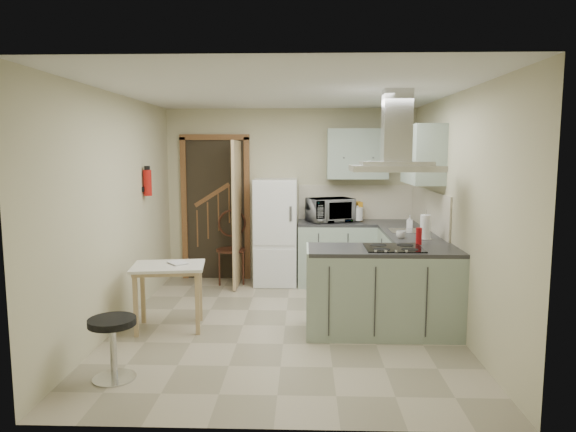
{
  "coord_description": "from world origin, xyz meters",
  "views": [
    {
      "loc": [
        0.2,
        -5.39,
        1.9
      ],
      "look_at": [
        0.02,
        0.45,
        1.15
      ],
      "focal_mm": 32.0,
      "sensor_mm": 36.0,
      "label": 1
    }
  ],
  "objects_px": {
    "drop_leaf_table": "(169,297)",
    "microwave": "(330,210)",
    "peninsula": "(383,291)",
    "fridge": "(276,232)",
    "extractor_hood": "(396,168)",
    "bentwood_chair": "(231,250)",
    "stool": "(113,348)"
  },
  "relations": [
    {
      "from": "drop_leaf_table",
      "to": "extractor_hood",
      "type": "bearing_deg",
      "value": -9.51
    },
    {
      "from": "peninsula",
      "to": "bentwood_chair",
      "type": "bearing_deg",
      "value": 132.9
    },
    {
      "from": "fridge",
      "to": "microwave",
      "type": "xyz_separation_m",
      "value": [
        0.77,
        -0.01,
        0.32
      ]
    },
    {
      "from": "drop_leaf_table",
      "to": "fridge",
      "type": "bearing_deg",
      "value": 53.65
    },
    {
      "from": "drop_leaf_table",
      "to": "microwave",
      "type": "distance_m",
      "value": 2.72
    },
    {
      "from": "bentwood_chair",
      "to": "microwave",
      "type": "distance_m",
      "value": 1.54
    },
    {
      "from": "extractor_hood",
      "to": "fridge",
      "type": "bearing_deg",
      "value": 123.79
    },
    {
      "from": "fridge",
      "to": "extractor_hood",
      "type": "xyz_separation_m",
      "value": [
        1.32,
        -1.98,
        0.97
      ]
    },
    {
      "from": "peninsula",
      "to": "stool",
      "type": "bearing_deg",
      "value": -154.01
    },
    {
      "from": "extractor_hood",
      "to": "stool",
      "type": "bearing_deg",
      "value": -154.91
    },
    {
      "from": "peninsula",
      "to": "extractor_hood",
      "type": "xyz_separation_m",
      "value": [
        0.1,
        0.0,
        1.27
      ]
    },
    {
      "from": "fridge",
      "to": "microwave",
      "type": "distance_m",
      "value": 0.83
    },
    {
      "from": "stool",
      "to": "extractor_hood",
      "type": "bearing_deg",
      "value": 25.09
    },
    {
      "from": "extractor_hood",
      "to": "bentwood_chair",
      "type": "distance_m",
      "value": 3.09
    },
    {
      "from": "drop_leaf_table",
      "to": "stool",
      "type": "xyz_separation_m",
      "value": [
        -0.15,
        -1.23,
        -0.08
      ]
    },
    {
      "from": "extractor_hood",
      "to": "stool",
      "type": "xyz_separation_m",
      "value": [
        -2.51,
        -1.17,
        -1.46
      ]
    },
    {
      "from": "bentwood_chair",
      "to": "extractor_hood",
      "type": "bearing_deg",
      "value": -55.23
    },
    {
      "from": "fridge",
      "to": "drop_leaf_table",
      "type": "relative_size",
      "value": 2.02
    },
    {
      "from": "fridge",
      "to": "extractor_hood",
      "type": "height_order",
      "value": "extractor_hood"
    },
    {
      "from": "peninsula",
      "to": "fridge",
      "type": "bearing_deg",
      "value": 121.74
    },
    {
      "from": "peninsula",
      "to": "drop_leaf_table",
      "type": "height_order",
      "value": "peninsula"
    },
    {
      "from": "bentwood_chair",
      "to": "microwave",
      "type": "bearing_deg",
      "value": -11.58
    },
    {
      "from": "extractor_hood",
      "to": "drop_leaf_table",
      "type": "height_order",
      "value": "extractor_hood"
    },
    {
      "from": "fridge",
      "to": "bentwood_chair",
      "type": "bearing_deg",
      "value": 176.63
    },
    {
      "from": "microwave",
      "to": "peninsula",
      "type": "bearing_deg",
      "value": -99.87
    },
    {
      "from": "peninsula",
      "to": "drop_leaf_table",
      "type": "xyz_separation_m",
      "value": [
        -2.26,
        0.06,
        -0.1
      ]
    },
    {
      "from": "bentwood_chair",
      "to": "stool",
      "type": "distance_m",
      "value": 3.24
    },
    {
      "from": "extractor_hood",
      "to": "drop_leaf_table",
      "type": "distance_m",
      "value": 2.73
    },
    {
      "from": "drop_leaf_table",
      "to": "peninsula",
      "type": "bearing_deg",
      "value": -9.58
    },
    {
      "from": "bentwood_chair",
      "to": "peninsula",
      "type": "bearing_deg",
      "value": -56.72
    },
    {
      "from": "drop_leaf_table",
      "to": "microwave",
      "type": "bearing_deg",
      "value": 38.58
    },
    {
      "from": "stool",
      "to": "drop_leaf_table",
      "type": "bearing_deg",
      "value": 83.17
    }
  ]
}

